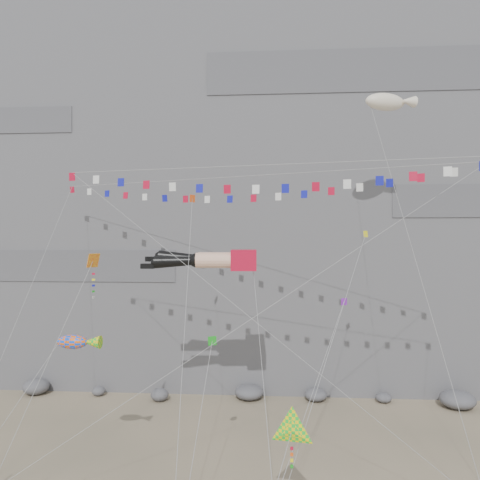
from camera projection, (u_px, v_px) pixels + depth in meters
The scene contains 13 objects.
cliff at pixel (255, 155), 57.40m from camera, with size 80.00×28.00×50.00m, color slate.
talus_boulders at pixel (249, 393), 42.38m from camera, with size 60.00×3.00×1.20m, color slate, non-canonical shape.
legs_kite at pixel (212, 260), 32.39m from camera, with size 9.60×17.03×20.56m.
flag_banner_upper at pixel (241, 177), 34.95m from camera, with size 30.96×18.67×27.35m.
flag_banner_lower at pixel (271, 165), 28.56m from camera, with size 27.07×7.14×22.92m.
harlequin_kite at pixel (93, 261), 28.48m from camera, with size 4.76×6.94×14.91m.
fish_windsock at pixel (72, 342), 27.77m from camera, with size 6.51×6.05×11.07m.
delta_kite at pixel (292, 431), 22.17m from camera, with size 3.42×5.10×7.48m.
blimp_windsock at pixel (385, 103), 35.47m from camera, with size 4.66×13.59×27.82m.
small_kite_a at pixel (192, 203), 32.90m from camera, with size 2.22×15.11×22.62m.
small_kite_b at pixel (342, 306), 29.77m from camera, with size 6.23×11.53×16.14m.
small_kite_c at pixel (212, 343), 27.28m from camera, with size 1.14×9.95×12.58m.
small_kite_d at pixel (364, 241), 32.21m from camera, with size 7.78×14.38×21.48m.
Camera 1 is at (2.14, -25.37, 14.36)m, focal length 35.00 mm.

